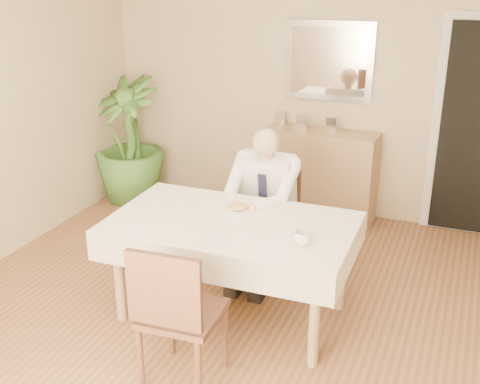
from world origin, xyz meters
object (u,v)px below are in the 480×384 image
at_px(sideboard, 319,174).
at_px(potted_palm, 128,140).
at_px(chair_far, 272,210).
at_px(coffee_mug, 302,238).
at_px(seated_man, 261,200).
at_px(dining_table, 232,232).
at_px(chair_near, 175,310).

relative_size(sideboard, potted_palm, 0.83).
bearing_deg(sideboard, potted_palm, -167.98).
bearing_deg(chair_far, coffee_mug, -58.45).
relative_size(chair_far, coffee_mug, 7.84).
xyz_separation_m(seated_man, potted_palm, (-1.92, 1.11, -0.02)).
height_order(dining_table, chair_near, chair_near).
relative_size(coffee_mug, sideboard, 0.10).
bearing_deg(dining_table, chair_far, 88.87).
height_order(chair_near, sideboard, chair_near).
distance_m(dining_table, chair_far, 0.90).
xyz_separation_m(chair_far, potted_palm, (-1.92, 0.83, 0.18)).
relative_size(seated_man, potted_palm, 0.93).
bearing_deg(coffee_mug, chair_far, 118.17).
bearing_deg(sideboard, seated_man, -91.26).
bearing_deg(chair_far, seated_man, -86.62).
distance_m(dining_table, seated_man, 0.59).
xyz_separation_m(dining_table, coffee_mug, (0.56, -0.18, 0.13)).
distance_m(coffee_mug, sideboard, 2.29).
distance_m(chair_far, chair_near, 1.75).
bearing_deg(seated_man, sideboard, 86.10).
bearing_deg(chair_far, dining_table, -86.62).
bearing_deg(seated_man, dining_table, -90.00).
xyz_separation_m(chair_near, potted_palm, (-1.92, 2.58, 0.13)).
distance_m(dining_table, chair_near, 0.88).
relative_size(dining_table, sideboard, 1.55).
xyz_separation_m(sideboard, potted_palm, (-2.01, -0.33, 0.22)).
distance_m(coffee_mug, potted_palm, 3.12).
bearing_deg(coffee_mug, seated_man, 126.29).
xyz_separation_m(seated_man, sideboard, (0.10, 1.45, -0.24)).
xyz_separation_m(dining_table, chair_near, (0.01, -0.87, -0.13)).
bearing_deg(chair_far, sideboard, 88.52).
bearing_deg(potted_palm, chair_near, -53.32).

